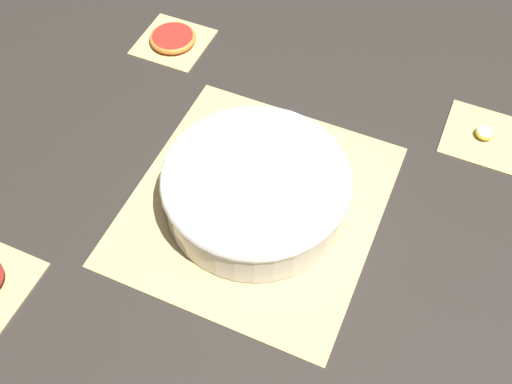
# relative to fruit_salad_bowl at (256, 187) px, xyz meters

# --- Properties ---
(ground_plane) EXTENTS (6.00, 6.00, 0.00)m
(ground_plane) POSITION_rel_fruit_salad_bowl_xyz_m (0.00, 0.00, -0.05)
(ground_plane) COLOR #2D2823
(bamboo_mat_center) EXTENTS (0.41, 0.38, 0.01)m
(bamboo_mat_center) POSITION_rel_fruit_salad_bowl_xyz_m (0.00, 0.00, -0.04)
(bamboo_mat_center) COLOR #D6B775
(bamboo_mat_center) RESTS_ON ground_plane
(coaster_mat_near_left) EXTENTS (0.13, 0.13, 0.01)m
(coaster_mat_near_left) POSITION_rel_fruit_salad_bowl_xyz_m (-0.29, -0.30, -0.04)
(coaster_mat_near_left) COLOR #D6B775
(coaster_mat_near_left) RESTS_ON ground_plane
(coaster_mat_far_left) EXTENTS (0.13, 0.13, 0.01)m
(coaster_mat_far_left) POSITION_rel_fruit_salad_bowl_xyz_m (-0.29, 0.30, -0.04)
(coaster_mat_far_left) COLOR #D6B775
(coaster_mat_far_left) RESTS_ON ground_plane
(fruit_salad_bowl) EXTENTS (0.29, 0.29, 0.07)m
(fruit_salad_bowl) POSITION_rel_fruit_salad_bowl_xyz_m (0.00, 0.00, 0.00)
(fruit_salad_bowl) COLOR silver
(fruit_salad_bowl) RESTS_ON bamboo_mat_center
(banana_coin_single) EXTENTS (0.03, 0.03, 0.01)m
(banana_coin_single) POSITION_rel_fruit_salad_bowl_xyz_m (-0.29, 0.30, -0.04)
(banana_coin_single) COLOR #F4EABC
(banana_coin_single) RESTS_ON coaster_mat_far_left
(grapefruit_slice) EXTENTS (0.09, 0.09, 0.01)m
(grapefruit_slice) POSITION_rel_fruit_salad_bowl_xyz_m (-0.29, -0.30, -0.03)
(grapefruit_slice) COLOR red
(grapefruit_slice) RESTS_ON coaster_mat_near_left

